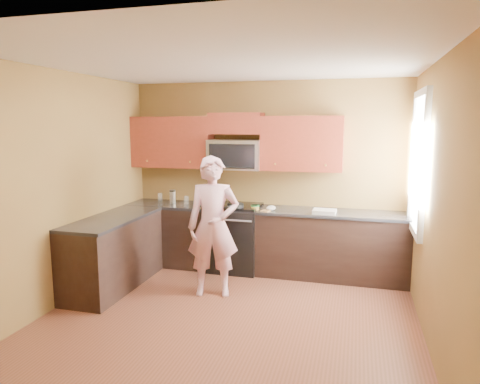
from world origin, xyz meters
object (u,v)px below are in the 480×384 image
(frying_pan, at_px, (235,207))
(travel_mug, at_px, (173,203))
(stove, at_px, (233,237))
(microwave, at_px, (236,169))
(woman, at_px, (213,226))
(butter_tub, at_px, (255,210))

(frying_pan, xyz_separation_m, travel_mug, (-1.04, 0.21, -0.03))
(stove, distance_m, microwave, 0.98)
(stove, height_order, microwave, microwave)
(frying_pan, bearing_deg, microwave, 126.56)
(stove, height_order, woman, woman)
(woman, bearing_deg, frying_pan, 72.31)
(frying_pan, bearing_deg, stove, 137.01)
(travel_mug, bearing_deg, microwave, 4.47)
(woman, xyz_separation_m, frying_pan, (0.05, 0.81, 0.09))
(stove, bearing_deg, microwave, 90.00)
(woman, bearing_deg, travel_mug, 119.82)
(microwave, xyz_separation_m, butter_tub, (0.35, -0.25, -0.53))
(woman, distance_m, travel_mug, 1.42)
(woman, distance_m, frying_pan, 0.82)
(woman, xyz_separation_m, butter_tub, (0.33, 0.85, 0.06))
(stove, distance_m, frying_pan, 0.51)
(microwave, bearing_deg, travel_mug, -175.53)
(woman, relative_size, frying_pan, 4.24)
(microwave, height_order, butter_tub, microwave)
(microwave, height_order, woman, woman)
(microwave, bearing_deg, stove, -90.00)
(woman, relative_size, travel_mug, 8.63)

